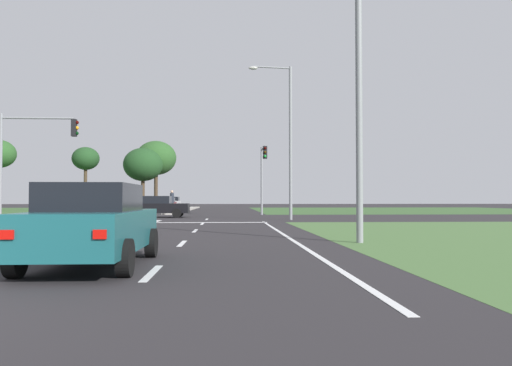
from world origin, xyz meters
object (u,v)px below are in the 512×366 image
(car_black_sixth, at_px, (158,206))
(street_lamp_second, at_px, (287,134))
(pedestrian_at_median, at_px, (172,199))
(street_lamp_near, at_px, (362,69))
(traffic_signal_far_right, at_px, (263,167))
(treeline_fourth, at_px, (156,158))
(car_teal_near, at_px, (93,224))
(traffic_signal_near_left, at_px, (28,148))
(treeline_third, at_px, (143,165))
(car_maroon_third, at_px, (168,204))
(car_silver_fourth, at_px, (172,203))
(treeline_second, at_px, (86,159))
(car_white_second, at_px, (158,204))

(car_black_sixth, distance_m, street_lamp_second, 10.83)
(pedestrian_at_median, bearing_deg, street_lamp_near, 11.25)
(traffic_signal_far_right, xyz_separation_m, treeline_fourth, (-11.60, 23.47, 2.52))
(car_teal_near, relative_size, traffic_signal_near_left, 0.77)
(treeline_third, bearing_deg, car_maroon_third, 8.14)
(car_teal_near, xyz_separation_m, car_maroon_third, (-4.60, 52.38, -0.05))
(car_silver_fourth, bearing_deg, car_teal_near, 94.55)
(traffic_signal_near_left, height_order, street_lamp_near, street_lamp_near)
(car_black_sixth, bearing_deg, pedestrian_at_median, 178.96)
(car_black_sixth, bearing_deg, car_teal_near, 4.92)
(traffic_signal_far_right, distance_m, street_lamp_second, 9.08)
(car_black_sixth, bearing_deg, street_lamp_near, 22.52)
(car_teal_near, relative_size, street_lamp_near, 0.49)
(treeline_second, bearing_deg, car_white_second, -46.78)
(street_lamp_second, relative_size, treeline_second, 1.27)
(street_lamp_second, bearing_deg, car_silver_fourth, 106.68)
(pedestrian_at_median, bearing_deg, car_silver_fourth, -179.55)
(car_maroon_third, height_order, treeline_third, treeline_third)
(car_maroon_third, height_order, pedestrian_at_median, pedestrian_at_median)
(treeline_third, bearing_deg, traffic_signal_far_right, -58.98)
(car_silver_fourth, xyz_separation_m, street_lamp_second, (10.87, -36.27, 4.55))
(car_teal_near, distance_m, car_white_second, 42.50)
(car_black_sixth, bearing_deg, treeline_third, -168.46)
(street_lamp_near, relative_size, street_lamp_second, 0.98)
(treeline_third, xyz_separation_m, treeline_fourth, (1.25, 2.10, 0.95))
(traffic_signal_far_right, relative_size, street_lamp_second, 0.58)
(traffic_signal_near_left, height_order, treeline_fourth, treeline_fourth)
(treeline_third, bearing_deg, car_silver_fourth, 64.52)
(pedestrian_at_median, height_order, treeline_second, treeline_second)
(car_silver_fourth, height_order, traffic_signal_near_left, traffic_signal_near_left)
(pedestrian_at_median, xyz_separation_m, treeline_third, (-5.33, 17.76, 4.07))
(traffic_signal_near_left, bearing_deg, car_silver_fourth, 84.53)
(street_lamp_near, xyz_separation_m, treeline_fourth, (-12.83, 48.97, 1.12))
(car_silver_fourth, relative_size, treeline_third, 0.62)
(car_black_sixth, bearing_deg, traffic_signal_far_right, 117.96)
(traffic_signal_near_left, relative_size, treeline_fourth, 0.71)
(car_teal_near, relative_size, treeline_second, 0.61)
(car_maroon_third, distance_m, traffic_signal_far_right, 24.14)
(car_teal_near, xyz_separation_m, treeline_second, (-14.47, 52.97, 5.26))
(street_lamp_near, bearing_deg, traffic_signal_near_left, 137.44)
(car_silver_fourth, distance_m, treeline_fourth, 6.94)
(pedestrian_at_median, bearing_deg, car_white_second, -169.75)
(car_silver_fourth, height_order, treeline_second, treeline_second)
(traffic_signal_near_left, relative_size, treeline_third, 0.81)
(pedestrian_at_median, bearing_deg, treeline_second, -152.17)
(car_teal_near, xyz_separation_m, street_lamp_second, (6.25, 21.71, 4.55))
(street_lamp_second, bearing_deg, traffic_signal_far_right, 95.68)
(car_black_sixth, xyz_separation_m, street_lamp_near, (8.89, -21.44, 4.42))
(car_silver_fourth, xyz_separation_m, traffic_signal_far_right, (9.98, -27.37, 2.98))
(car_black_sixth, distance_m, pedestrian_at_median, 7.69)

